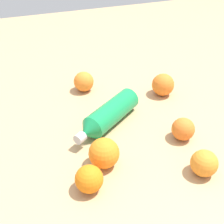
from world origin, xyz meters
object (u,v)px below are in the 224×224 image
Objects in this scene: orange_2 at (204,163)px; water_bottle at (108,115)px; orange_3 at (104,153)px; orange_4 at (163,85)px; orange_1 at (89,179)px; orange_5 at (183,129)px; orange_0 at (84,82)px.

water_bottle is at bearing 27.87° from orange_2.
orange_4 is (0.24, -0.30, -0.00)m from orange_3.
orange_2 is (-0.26, -0.14, -0.00)m from water_bottle.
water_bottle is 0.25m from orange_4.
orange_1 is 0.26m from orange_2.
orange_4 is 1.20× the size of orange_5.
orange_3 is at bearing 94.12° from orange_5.
orange_5 is (0.02, -0.23, -0.01)m from orange_3.
orange_3 reaches higher than orange_1.
orange_2 is 0.36m from orange_4.
orange_5 is at bearing -85.88° from orange_3.
orange_4 is at bearing -51.14° from orange_3.
orange_3 is (-0.36, 0.06, 0.00)m from orange_0.
orange_2 is 0.86× the size of orange_4.
orange_2 is 0.85× the size of orange_3.
orange_1 is at bearing 136.31° from orange_3.
water_bottle reaches higher than orange_1.
orange_5 is (-0.13, -0.16, -0.00)m from water_bottle.
water_bottle is 3.77× the size of orange_5.
orange_5 is (-0.34, -0.17, -0.00)m from orange_0.
water_bottle is at bearing -24.37° from orange_3.
orange_4 is at bearing -117.56° from orange_0.
orange_1 is 0.29m from orange_5.
orange_0 is at bearing -9.71° from orange_3.
water_bottle is 3.68× the size of orange_2.
orange_4 reaches higher than orange_2.
water_bottle is 0.24m from orange_1.
orange_5 is at bearing 107.92° from water_bottle.
orange_0 is 1.10× the size of orange_5.
water_bottle is 0.29m from orange_2.
orange_4 is at bearing -14.97° from orange_2.
orange_5 is at bearing -11.98° from orange_2.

